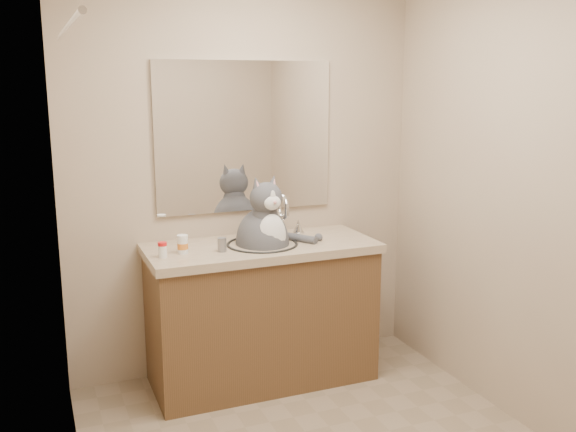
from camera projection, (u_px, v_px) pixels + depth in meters
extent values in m
cube|color=tan|center=(245.00, 178.00, 3.93)|extent=(2.20, 0.01, 2.40)
cube|color=tan|center=(550.00, 311.00, 1.65)|extent=(2.20, 0.01, 2.40)
cube|color=tan|center=(68.00, 240.00, 2.38)|extent=(0.01, 2.50, 2.40)
cube|color=tan|center=(534.00, 200.00, 3.20)|extent=(0.01, 2.50, 2.40)
cube|color=brown|center=(262.00, 317.00, 3.83)|extent=(1.30, 0.55, 0.80)
cube|color=tan|center=(261.00, 248.00, 3.74)|extent=(1.34, 0.59, 0.05)
torus|color=black|center=(262.00, 244.00, 3.72)|extent=(0.42, 0.42, 0.02)
ellipsoid|color=white|center=(262.00, 257.00, 3.74)|extent=(0.40, 0.40, 0.15)
cylinder|color=silver|center=(279.00, 220.00, 3.92)|extent=(0.03, 0.03, 0.18)
torus|color=silver|center=(283.00, 207.00, 3.84)|extent=(0.03, 0.16, 0.16)
cone|color=silver|center=(298.00, 226.00, 3.97)|extent=(0.06, 0.06, 0.08)
cube|color=white|center=(245.00, 137.00, 3.86)|extent=(1.10, 0.02, 0.90)
cube|color=beige|center=(85.00, 282.00, 2.54)|extent=(0.01, 1.20, 1.90)
cylinder|color=silver|center=(67.00, 28.00, 2.34)|extent=(0.02, 1.30, 0.02)
ellipsoid|color=#49494E|center=(262.00, 244.00, 3.74)|extent=(0.36, 0.38, 0.42)
ellipsoid|color=white|center=(272.00, 237.00, 3.63)|extent=(0.18, 0.12, 0.26)
ellipsoid|color=#49494E|center=(266.00, 198.00, 3.64)|extent=(0.21, 0.19, 0.18)
ellipsoid|color=white|center=(273.00, 203.00, 3.58)|extent=(0.10, 0.06, 0.08)
sphere|color=#D88C8C|center=(275.00, 202.00, 3.56)|extent=(0.02, 0.02, 0.02)
cone|color=#49494E|center=(256.00, 184.00, 3.61)|extent=(0.09, 0.08, 0.09)
cone|color=#49494E|center=(273.00, 182.00, 3.67)|extent=(0.09, 0.08, 0.09)
cylinder|color=#49494E|center=(296.00, 238.00, 3.80)|extent=(0.19, 0.26, 0.05)
cylinder|color=white|center=(163.00, 252.00, 3.44)|extent=(0.06, 0.06, 0.06)
cylinder|color=red|center=(162.00, 244.00, 3.43)|extent=(0.06, 0.06, 0.02)
cylinder|color=white|center=(183.00, 246.00, 3.52)|extent=(0.06, 0.06, 0.08)
cylinder|color=orange|center=(183.00, 246.00, 3.52)|extent=(0.07, 0.07, 0.03)
cylinder|color=white|center=(182.00, 237.00, 3.51)|extent=(0.07, 0.07, 0.02)
cylinder|color=gray|center=(222.00, 245.00, 3.56)|extent=(0.05, 0.05, 0.08)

